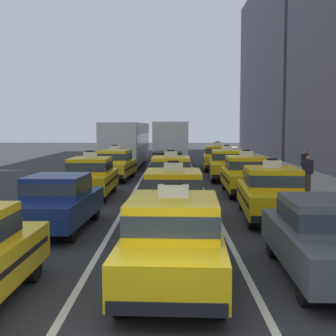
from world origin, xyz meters
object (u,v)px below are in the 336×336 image
taxi_left_sixth (135,149)px  sedan_right_nearest (326,235)px  taxi_right_fifth (217,157)px  pedestrian_mid_block (308,174)px  taxi_center_nearest (173,239)px  bus_left_fifth (127,142)px  taxi_center_second (173,197)px  sedan_left_second (58,200)px  box_truck_center_fifth (171,143)px  taxi_right_fourth (226,164)px  sedan_center_fourth (168,165)px  pedestrian_far_corner (305,166)px  taxi_center_third (171,175)px  taxi_left_third (91,176)px  taxi_right_third (245,174)px  taxi_left_fourth (115,164)px  taxi_right_second (271,192)px

taxi_left_sixth → sedan_right_nearest: bearing=-79.4°
taxi_right_fifth → pedestrian_mid_block: bearing=-77.2°
taxi_center_nearest → taxi_right_fifth: same height
bus_left_fifth → taxi_center_second: bus_left_fifth is taller
sedan_left_second → bus_left_fifth: bus_left_fifth is taller
box_truck_center_fifth → taxi_right_fourth: box_truck_center_fifth is taller
sedan_center_fourth → taxi_right_fifth: 6.71m
taxi_center_nearest → pedestrian_far_corner: (6.67, 14.76, 0.11)m
bus_left_fifth → sedan_right_nearest: size_ratio=2.59×
sedan_left_second → bus_left_fifth: (-0.09, 21.41, 0.97)m
taxi_center_third → sedan_left_second: bearing=-115.2°
sedan_left_second → pedestrian_far_corner: pedestrian_far_corner is taller
taxi_center_nearest → taxi_left_third: bearing=107.5°
taxi_left_third → pedestrian_far_corner: 10.83m
sedan_right_nearest → taxi_right_third: bearing=88.8°
taxi_right_fifth → taxi_right_fourth: bearing=-90.7°
taxi_left_fourth → pedestrian_mid_block: bearing=-33.7°
taxi_center_third → pedestrian_far_corner: size_ratio=2.77×
taxi_right_second → taxi_right_third: bearing=89.4°
bus_left_fifth → taxi_right_fourth: 11.08m
taxi_right_third → taxi_left_fourth: bearing=139.7°
box_truck_center_fifth → taxi_left_sixth: bearing=108.0°
taxi_right_fourth → sedan_right_nearest: bearing=-90.1°
taxi_right_fourth → pedestrian_far_corner: taxi_right_fourth is taller
taxi_left_third → taxi_center_second: same height
bus_left_fifth → taxi_center_third: 14.98m
taxi_left_fourth → taxi_right_second: 12.54m
taxi_center_second → pedestrian_far_corner: taxi_center_second is taller
pedestrian_far_corner → sedan_right_nearest: bearing=-104.5°
taxi_left_fourth → taxi_center_nearest: size_ratio=1.01×
taxi_center_third → taxi_right_fourth: 6.35m
taxi_right_fifth → sedan_right_nearest: bearing=-90.3°
taxi_right_second → taxi_right_fourth: bearing=90.7°
taxi_center_third → pedestrian_far_corner: 7.50m
taxi_left_third → pedestrian_far_corner: bearing=21.3°
taxi_right_third → taxi_right_fifth: bearing=90.6°
taxi_left_third → bus_left_fifth: bearing=89.8°
taxi_left_sixth → pedestrian_far_corner: 22.41m
bus_left_fifth → sedan_center_fourth: size_ratio=2.58×
taxi_left_fourth → sedan_right_nearest: taxi_left_fourth is taller
taxi_left_third → bus_left_fifth: bus_left_fifth is taller
taxi_center_second → sedan_center_fourth: 11.87m
taxi_right_second → sedan_left_second: bearing=-166.4°
sedan_right_nearest → taxi_right_fourth: 16.62m
taxi_center_nearest → taxi_center_second: bearing=89.8°
sedan_left_second → pedestrian_far_corner: size_ratio=2.65×
sedan_center_fourth → taxi_right_fifth: size_ratio=0.93×
bus_left_fifth → taxi_right_third: 15.84m
taxi_center_second → taxi_right_third: bearing=63.9°
taxi_left_third → pedestrian_mid_block: bearing=1.6°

